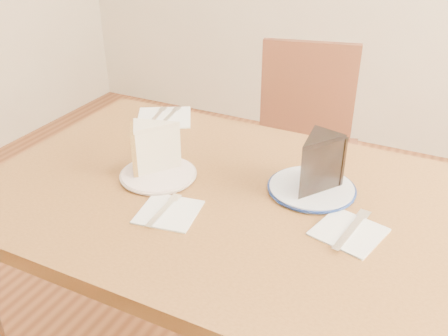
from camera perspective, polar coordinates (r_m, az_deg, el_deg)
table at (r=1.27m, az=0.12°, el=-6.58°), size 1.20×0.80×0.75m
chair_far at (r=1.99m, az=8.79°, el=2.02°), size 0.53×0.53×0.89m
plate_cream at (r=1.28m, az=-7.51°, el=-0.75°), size 0.19×0.19×0.01m
plate_navy at (r=1.23m, az=9.97°, el=-2.31°), size 0.21×0.21×0.01m
carrot_cake at (r=1.28m, az=-7.51°, el=2.28°), size 0.14×0.13×0.11m
chocolate_cake at (r=1.19m, az=10.26°, el=0.14°), size 0.11×0.14×0.13m
napkin_cream at (r=1.15m, az=-6.34°, el=-5.01°), size 0.15×0.15×0.00m
napkin_navy at (r=1.11m, az=14.07°, el=-7.08°), size 0.16×0.16×0.00m
napkin_spare at (r=1.62m, az=-6.85°, el=5.75°), size 0.23×0.23×0.00m
fork_cream at (r=1.14m, az=-6.97°, el=-4.85°), size 0.02×0.14×0.00m
knife_navy at (r=1.11m, az=14.32°, el=-6.87°), size 0.04×0.17×0.00m
fork_spare at (r=1.62m, az=-6.17°, el=5.98°), size 0.04×0.14×0.00m
knife_spare at (r=1.62m, az=-7.78°, el=5.79°), size 0.05×0.16×0.00m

